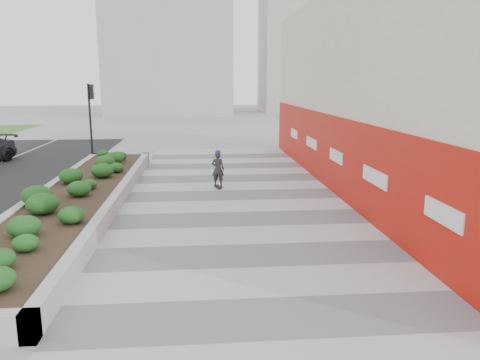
% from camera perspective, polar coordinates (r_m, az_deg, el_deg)
% --- Properties ---
extents(ground, '(160.00, 160.00, 0.00)m').
position_cam_1_polar(ground, '(10.29, 2.56, -12.75)').
color(ground, gray).
rests_on(ground, ground).
extents(walkway, '(8.00, 36.00, 0.01)m').
position_cam_1_polar(walkway, '(13.06, 0.83, -7.26)').
color(walkway, '#A8A8AD').
rests_on(walkway, ground).
extents(building, '(6.04, 24.08, 8.00)m').
position_cam_1_polar(building, '(20.02, 19.63, 10.32)').
color(building, beige).
rests_on(building, ground).
extents(planter, '(3.00, 18.00, 0.90)m').
position_cam_1_polar(planter, '(17.25, -19.08, -1.74)').
color(planter, '#9E9EA0').
rests_on(planter, ground).
extents(traffic_signal_near, '(0.33, 0.28, 4.20)m').
position_cam_1_polar(traffic_signal_near, '(27.47, -17.71, 8.14)').
color(traffic_signal_near, black).
rests_on(traffic_signal_near, ground).
extents(distant_bldg_north_l, '(16.00, 12.00, 20.00)m').
position_cam_1_polar(distant_bldg_north_l, '(64.63, -8.66, 16.83)').
color(distant_bldg_north_l, '#ADAAA3').
rests_on(distant_bldg_north_l, ground).
extents(distant_bldg_north_r, '(14.00, 10.00, 24.00)m').
position_cam_1_polar(distant_bldg_north_r, '(71.57, 8.60, 17.95)').
color(distant_bldg_north_r, '#ADAAA3').
rests_on(distant_bldg_north_r, ground).
extents(manhole_cover, '(0.44, 0.44, 0.01)m').
position_cam_1_polar(manhole_cover, '(13.12, 3.02, -7.20)').
color(manhole_cover, '#595654').
rests_on(manhole_cover, ground).
extents(skateboarder, '(0.61, 0.74, 1.59)m').
position_cam_1_polar(skateboarder, '(19.11, -2.70, 1.36)').
color(skateboarder, beige).
rests_on(skateboarder, ground).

